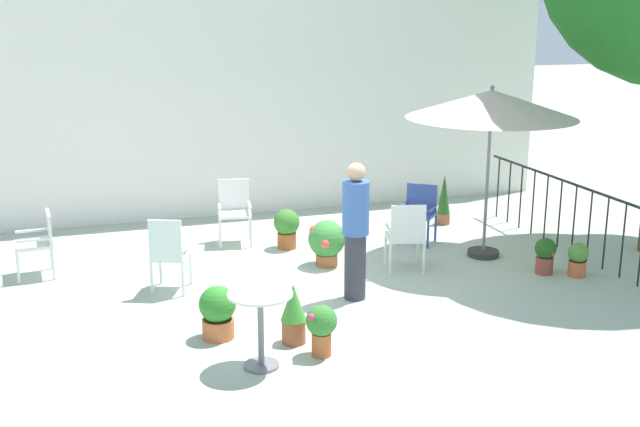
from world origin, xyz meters
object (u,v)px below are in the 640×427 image
Objects in this scene: potted_plant_3 at (218,311)px; potted_plant_5 at (327,241)px; potted_plant_4 at (321,326)px; potted_plant_7 at (294,313)px; patio_chair_4 at (39,239)px; patio_chair_0 at (419,209)px; patio_chair_2 at (234,207)px; standing_person at (356,230)px; patio_umbrella_0 at (491,105)px; cafe_table_0 at (261,316)px; patio_chair_3 at (168,251)px; potted_plant_2 at (287,227)px; potted_plant_0 at (578,258)px; potted_plant_8 at (444,200)px; potted_plant_1 at (545,254)px; patio_chair_1 at (406,233)px.

potted_plant_5 is at bearing 46.28° from potted_plant_3.
potted_plant_7 reaches higher than potted_plant_4.
potted_plant_5 is (3.68, -0.74, -0.15)m from patio_chair_4.
patio_chair_2 reaches higher than patio_chair_0.
patio_chair_2 is 0.56× the size of standing_person.
patio_chair_4 is (-5.92, 1.02, -1.63)m from patio_umbrella_0.
patio_chair_4 is 0.51× the size of standing_person.
patio_chair_0 reaches higher than cafe_table_0.
potted_plant_2 is (1.85, 1.32, -0.22)m from patio_chair_3.
potted_plant_0 is 0.72× the size of potted_plant_5.
patio_chair_4 is at bearing -165.55° from patio_chair_2.
potted_plant_2 is 0.71× the size of potted_plant_8.
patio_chair_4 is at bearing -173.80° from potted_plant_8.
patio_chair_2 is at bearing 57.05° from patio_chair_3.
standing_person is (-0.06, -1.28, 0.51)m from potted_plant_5.
potted_plant_8 is (2.75, 0.49, 0.07)m from potted_plant_2.
potted_plant_1 is (4.80, -0.78, -0.28)m from patio_chair_3.
patio_chair_1 is 0.57× the size of standing_person.
potted_plant_1 is at bearing 148.51° from potted_plant_0.
cafe_table_0 is at bearing -71.58° from potted_plant_3.
potted_plant_7 is at bearing -139.51° from patio_chair_1.
patio_chair_0 is at bearing 122.68° from patio_umbrella_0.
patio_chair_2 is at bearing 133.10° from patio_chair_1.
patio_chair_3 is at bearing 177.01° from patio_chair_1.
potted_plant_3 is at bearing -118.38° from potted_plant_2.
potted_plant_5 is at bearing -11.41° from patio_chair_4.
standing_person is at bearing -22.50° from patio_chair_3.
potted_plant_7 is at bearing 115.36° from potted_plant_4.
cafe_table_0 is 4.08m from patio_chair_4.
patio_chair_3 is (-3.81, -1.04, 0.04)m from patio_chair_0.
patio_chair_0 is 1.90× the size of potted_plant_0.
patio_umbrella_0 is 4.12× the size of potted_plant_2.
potted_plant_0 is at bearing -2.33° from standing_person.
potted_plant_4 is 5.30m from potted_plant_8.
potted_plant_8 is at bearing 37.91° from potted_plant_3.
standing_person is (-2.69, -0.09, 0.60)m from potted_plant_1.
patio_chair_3 is 2.60m from potted_plant_4.
cafe_table_0 is 5.78m from potted_plant_8.
patio_chair_0 is 2.08m from potted_plant_1.
standing_person is at bearing -92.52° from potted_plant_5.
cafe_table_0 is 0.83× the size of patio_chair_2.
potted_plant_4 is at bearing -121.85° from standing_person.
potted_plant_0 is at bearing -78.91° from potted_plant_8.
potted_plant_4 reaches higher than potted_plant_1.
potted_plant_5 is 2.82m from potted_plant_8.
patio_chair_0 is 1.99m from potted_plant_2.
patio_chair_4 is at bearing 121.07° from cafe_table_0.
patio_chair_4 is 1.46× the size of potted_plant_3.
potted_plant_1 is 4.54m from potted_plant_3.
patio_chair_1 is at bearing -50.46° from potted_plant_2.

